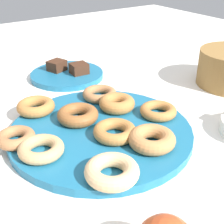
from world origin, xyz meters
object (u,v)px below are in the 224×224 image
at_px(donut_0, 152,139).
at_px(donut_7, 100,94).
at_px(donut_3, 16,138).
at_px(donut_9, 36,106).
at_px(donut_2, 115,131).
at_px(donut_plate, 101,131).
at_px(donut_1, 41,149).
at_px(donut_5, 117,103).
at_px(donut_4, 158,111).
at_px(brownie_far, 79,68).
at_px(cake_plate, 67,75).
at_px(brownie_near, 57,66).
at_px(donut_6, 112,171).
at_px(donut_8, 78,115).

height_order(donut_0, donut_7, donut_0).
distance_m(donut_3, donut_9, 0.13).
bearing_deg(donut_2, donut_plate, -173.05).
relative_size(donut_plate, donut_1, 4.54).
xyz_separation_m(donut_plate, donut_5, (-0.05, 0.08, 0.02)).
xyz_separation_m(donut_4, brownie_far, (-0.34, -0.02, 0.00)).
bearing_deg(donut_5, donut_4, 37.05).
xyz_separation_m(cake_plate, brownie_near, (-0.03, -0.02, 0.02)).
height_order(donut_1, cake_plate, donut_1).
relative_size(donut_0, donut_6, 0.99).
relative_size(donut_6, cake_plate, 0.42).
bearing_deg(donut_0, cake_plate, 173.86).
height_order(donut_8, brownie_near, brownie_near).
xyz_separation_m(brownie_near, brownie_far, (0.06, 0.04, 0.00)).
xyz_separation_m(donut_7, donut_9, (-0.02, -0.16, 0.00)).
height_order(donut_9, brownie_near, brownie_near).
bearing_deg(donut_9, donut_1, -19.39).
xyz_separation_m(donut_1, donut_6, (0.13, 0.07, 0.00)).
xyz_separation_m(donut_7, brownie_far, (-0.19, 0.04, 0.00)).
xyz_separation_m(donut_plate, brownie_near, (-0.38, 0.08, 0.02)).
distance_m(donut_5, donut_6, 0.25).
distance_m(donut_6, donut_7, 0.32).
distance_m(donut_8, cake_plate, 0.31).
bearing_deg(donut_5, donut_2, -37.14).
relative_size(donut_1, donut_3, 1.13).
bearing_deg(donut_1, donut_4, 88.33).
xyz_separation_m(donut_8, cake_plate, (-0.29, 0.12, -0.02)).
bearing_deg(donut_plate, donut_4, 79.39).
distance_m(donut_2, donut_7, 0.19).
xyz_separation_m(donut_3, donut_4, (0.07, 0.31, -0.00)).
height_order(donut_7, donut_9, donut_9).
relative_size(donut_4, donut_7, 0.97).
bearing_deg(donut_8, brownie_far, 150.33).
bearing_deg(cake_plate, donut_3, -41.84).
xyz_separation_m(donut_0, donut_8, (-0.17, -0.07, -0.00)).
xyz_separation_m(donut_6, donut_7, (-0.28, 0.15, -0.00)).
relative_size(donut_plate, donut_2, 4.42).
bearing_deg(donut_3, donut_2, 61.98).
height_order(donut_plate, donut_9, donut_9).
bearing_deg(donut_6, donut_1, -151.72).
relative_size(donut_0, cake_plate, 0.42).
height_order(donut_0, donut_9, donut_0).
bearing_deg(donut_0, brownie_near, 176.22).
relative_size(donut_5, donut_9, 0.97).
height_order(donut_6, brownie_near, brownie_near).
bearing_deg(donut_4, donut_3, -103.32).
bearing_deg(donut_2, donut_0, 31.08).
height_order(donut_8, brownie_far, brownie_far).
xyz_separation_m(donut_6, donut_8, (-0.21, 0.05, 0.00)).
relative_size(donut_2, cake_plate, 0.40).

